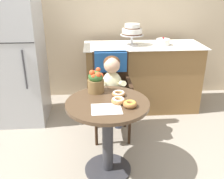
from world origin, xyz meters
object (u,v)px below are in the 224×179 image
object	(u,v)px
wicker_chair	(111,81)
round_layer_cake	(163,42)
donut_mid	(119,94)
tiered_cake_stand	(132,31)
refrigerator	(15,55)
seated_child	(112,83)
donut_front	(118,100)
donut_side	(130,104)
flower_vase	(96,81)
cafe_table	(108,124)

from	to	relation	value
wicker_chair	round_layer_cake	xyz separation A→B (m)	(0.72, 0.60, 0.30)
donut_mid	tiered_cake_stand	size ratio (longest dim) A/B	0.40
donut_mid	refrigerator	bearing A→B (deg)	139.77
seated_child	donut_front	world-z (taller)	seated_child
donut_side	round_layer_cake	distance (m)	1.53
seated_child	flower_vase	world-z (taller)	seated_child
seated_child	refrigerator	size ratio (longest dim) A/B	0.43
wicker_chair	donut_front	bearing A→B (deg)	-94.27
cafe_table	tiered_cake_stand	distance (m)	1.47
wicker_chair	donut_side	bearing A→B (deg)	-87.95
wicker_chair	refrigerator	world-z (taller)	refrigerator
donut_mid	round_layer_cake	size ratio (longest dim) A/B	0.69
wicker_chair	donut_front	size ratio (longest dim) A/B	7.87
donut_side	round_layer_cake	size ratio (longest dim) A/B	0.66
wicker_chair	flower_vase	xyz separation A→B (m)	(-0.17, -0.47, 0.19)
donut_mid	donut_side	xyz separation A→B (m)	(0.07, -0.22, 0.00)
cafe_table	round_layer_cake	distance (m)	1.57
donut_front	refrigerator	xyz separation A→B (m)	(-1.14, 1.13, 0.10)
donut_mid	round_layer_cake	distance (m)	1.37
donut_mid	round_layer_cake	bearing A→B (deg)	59.24
tiered_cake_stand	refrigerator	distance (m)	1.47
seated_child	round_layer_cake	bearing A→B (deg)	46.16
donut_front	tiered_cake_stand	world-z (taller)	tiered_cake_stand
wicker_chair	refrigerator	size ratio (longest dim) A/B	0.56
cafe_table	donut_side	xyz separation A→B (m)	(0.18, -0.10, 0.24)
cafe_table	donut_front	xyz separation A→B (m)	(0.09, -0.03, 0.24)
donut_side	round_layer_cake	xyz separation A→B (m)	(0.62, 1.39, 0.20)
seated_child	donut_mid	xyz separation A→B (m)	(0.03, -0.41, 0.06)
donut_front	donut_side	world-z (taller)	same
flower_vase	donut_front	bearing A→B (deg)	-53.98
donut_mid	donut_front	bearing A→B (deg)	-96.65
donut_side	wicker_chair	bearing A→B (deg)	97.20
donut_side	refrigerator	distance (m)	1.72
cafe_table	donut_side	world-z (taller)	donut_side
donut_front	donut_mid	world-z (taller)	donut_front
cafe_table	flower_vase	world-z (taller)	flower_vase
flower_vase	wicker_chair	bearing A→B (deg)	69.91
donut_mid	tiered_cake_stand	bearing A→B (deg)	76.48
cafe_table	flower_vase	size ratio (longest dim) A/B	3.18
cafe_table	refrigerator	distance (m)	1.56
cafe_table	round_layer_cake	bearing A→B (deg)	58.09
donut_front	tiered_cake_stand	distance (m)	1.40
donut_side	refrigerator	world-z (taller)	refrigerator
seated_child	donut_front	xyz separation A→B (m)	(0.01, -0.56, 0.07)
wicker_chair	donut_front	distance (m)	0.72
cafe_table	flower_vase	xyz separation A→B (m)	(-0.09, 0.22, 0.32)
wicker_chair	flower_vase	size ratio (longest dim) A/B	4.21
donut_front	refrigerator	bearing A→B (deg)	135.32
refrigerator	donut_front	bearing A→B (deg)	-44.68
donut_mid	flower_vase	size ratio (longest dim) A/B	0.53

